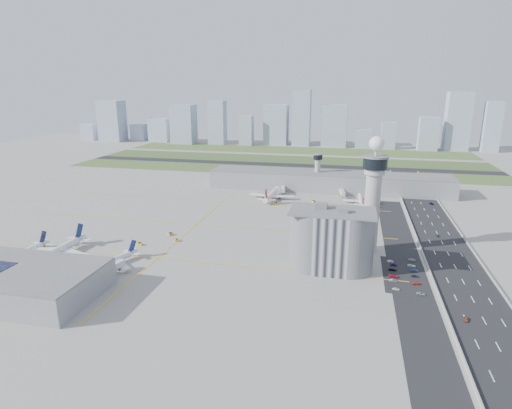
% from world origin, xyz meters
% --- Properties ---
extents(ground, '(1000.00, 1000.00, 0.00)m').
position_xyz_m(ground, '(0.00, 0.00, 0.00)').
color(ground, '#9F9C94').
extents(grass_strip_0, '(480.00, 50.00, 0.08)m').
position_xyz_m(grass_strip_0, '(-20.00, 225.00, 0.04)').
color(grass_strip_0, '#3D582A').
rests_on(grass_strip_0, ground).
extents(grass_strip_1, '(480.00, 60.00, 0.08)m').
position_xyz_m(grass_strip_1, '(-20.00, 300.00, 0.04)').
color(grass_strip_1, '#3B5829').
rests_on(grass_strip_1, ground).
extents(grass_strip_2, '(480.00, 70.00, 0.08)m').
position_xyz_m(grass_strip_2, '(-20.00, 380.00, 0.04)').
color(grass_strip_2, '#48642F').
rests_on(grass_strip_2, ground).
extents(runway, '(480.00, 22.00, 0.10)m').
position_xyz_m(runway, '(-20.00, 262.00, 0.06)').
color(runway, black).
rests_on(runway, ground).
extents(highway, '(28.00, 500.00, 0.10)m').
position_xyz_m(highway, '(115.00, 0.00, 0.05)').
color(highway, black).
rests_on(highway, ground).
extents(barrier_left, '(0.60, 500.00, 1.20)m').
position_xyz_m(barrier_left, '(101.00, 0.00, 0.60)').
color(barrier_left, '#9E9E99').
rests_on(barrier_left, ground).
extents(barrier_right, '(0.60, 500.00, 1.20)m').
position_xyz_m(barrier_right, '(129.00, 0.00, 0.60)').
color(barrier_right, '#9E9E99').
rests_on(barrier_right, ground).
extents(landside_road, '(18.00, 260.00, 0.08)m').
position_xyz_m(landside_road, '(90.00, -10.00, 0.04)').
color(landside_road, black).
rests_on(landside_road, ground).
extents(parking_lot, '(20.00, 44.00, 0.10)m').
position_xyz_m(parking_lot, '(88.00, -22.00, 0.05)').
color(parking_lot, black).
rests_on(parking_lot, ground).
extents(taxiway_line_h_0, '(260.00, 0.60, 0.01)m').
position_xyz_m(taxiway_line_h_0, '(-40.00, -30.00, 0.01)').
color(taxiway_line_h_0, yellow).
rests_on(taxiway_line_h_0, ground).
extents(taxiway_line_h_1, '(260.00, 0.60, 0.01)m').
position_xyz_m(taxiway_line_h_1, '(-40.00, 30.00, 0.01)').
color(taxiway_line_h_1, yellow).
rests_on(taxiway_line_h_1, ground).
extents(taxiway_line_h_2, '(260.00, 0.60, 0.01)m').
position_xyz_m(taxiway_line_h_2, '(-40.00, 90.00, 0.01)').
color(taxiway_line_h_2, yellow).
rests_on(taxiway_line_h_2, ground).
extents(taxiway_line_v, '(0.60, 260.00, 0.01)m').
position_xyz_m(taxiway_line_v, '(-40.00, 30.00, 0.01)').
color(taxiway_line_v, yellow).
rests_on(taxiway_line_v, ground).
extents(control_tower, '(14.00, 14.00, 64.50)m').
position_xyz_m(control_tower, '(72.00, 8.00, 35.04)').
color(control_tower, '#ADAAA5').
rests_on(control_tower, ground).
extents(secondary_tower, '(8.60, 8.60, 31.90)m').
position_xyz_m(secondary_tower, '(30.00, 150.00, 18.80)').
color(secondary_tower, '#ADAAA5').
rests_on(secondary_tower, ground).
extents(admin_building, '(42.00, 24.00, 33.50)m').
position_xyz_m(admin_building, '(51.99, -22.00, 15.30)').
color(admin_building, '#B2B2B7').
rests_on(admin_building, ground).
extents(terminal_pier, '(210.00, 32.00, 15.80)m').
position_xyz_m(terminal_pier, '(40.00, 148.00, 7.90)').
color(terminal_pier, gray).
rests_on(terminal_pier, ground).
extents(near_terminal, '(84.00, 42.00, 13.00)m').
position_xyz_m(near_terminal, '(-88.07, -82.02, 6.43)').
color(near_terminal, gray).
rests_on(near_terminal, ground).
extents(airplane_near_a, '(32.59, 37.85, 10.25)m').
position_xyz_m(airplane_near_a, '(-110.59, -46.73, 5.12)').
color(airplane_near_a, white).
rests_on(airplane_near_a, ground).
extents(airplane_near_b, '(40.39, 47.01, 12.80)m').
position_xyz_m(airplane_near_b, '(-93.64, -41.15, 6.40)').
color(airplane_near_b, white).
rests_on(airplane_near_b, ground).
extents(airplane_near_c, '(40.12, 43.18, 9.79)m').
position_xyz_m(airplane_near_c, '(-58.97, -45.88, 4.89)').
color(airplane_near_c, white).
rests_on(airplane_near_c, ground).
extents(airplane_far_a, '(39.81, 46.13, 12.41)m').
position_xyz_m(airplane_far_a, '(-3.23, 108.30, 6.20)').
color(airplane_far_a, white).
rests_on(airplane_far_a, ground).
extents(airplane_far_b, '(30.28, 35.17, 9.53)m').
position_xyz_m(airplane_far_b, '(68.27, 109.08, 4.77)').
color(airplane_far_b, white).
rests_on(airplane_far_b, ground).
extents(jet_bridge_near_1, '(5.39, 14.31, 5.70)m').
position_xyz_m(jet_bridge_near_1, '(-83.00, -61.00, 2.85)').
color(jet_bridge_near_1, silver).
rests_on(jet_bridge_near_1, ground).
extents(jet_bridge_near_2, '(5.39, 14.31, 5.70)m').
position_xyz_m(jet_bridge_near_2, '(-53.00, -61.00, 2.85)').
color(jet_bridge_near_2, silver).
rests_on(jet_bridge_near_2, ground).
extents(jet_bridge_far_0, '(5.39, 14.31, 5.70)m').
position_xyz_m(jet_bridge_far_0, '(2.00, 132.00, 2.85)').
color(jet_bridge_far_0, silver).
rests_on(jet_bridge_far_0, ground).
extents(jet_bridge_far_1, '(5.39, 14.31, 5.70)m').
position_xyz_m(jet_bridge_far_1, '(52.00, 132.00, 2.85)').
color(jet_bridge_far_1, silver).
rests_on(jet_bridge_far_1, ground).
extents(tug_0, '(3.48, 3.63, 1.74)m').
position_xyz_m(tug_0, '(-112.63, -29.09, 0.87)').
color(tug_0, '#DFC008').
rests_on(tug_0, ground).
extents(tug_1, '(3.32, 2.36, 1.87)m').
position_xyz_m(tug_1, '(-58.64, -14.41, 0.93)').
color(tug_1, yellow).
rests_on(tug_1, ground).
extents(tug_2, '(2.90, 3.38, 1.65)m').
position_xyz_m(tug_2, '(-40.03, -3.22, 0.83)').
color(tug_2, '#CFB807').
rests_on(tug_2, ground).
extents(tug_3, '(3.57, 3.90, 1.87)m').
position_xyz_m(tug_3, '(-48.25, 5.87, 0.94)').
color(tug_3, orange).
rests_on(tug_3, ground).
extents(tug_4, '(3.97, 3.86, 1.91)m').
position_xyz_m(tug_4, '(3.62, 90.99, 0.96)').
color(tug_4, '#F3B60D').
rests_on(tug_4, ground).
extents(tug_5, '(3.27, 3.65, 1.76)m').
position_xyz_m(tug_5, '(31.67, 103.24, 0.88)').
color(tug_5, gold).
rests_on(tug_5, ground).
extents(car_lot_0, '(3.26, 1.40, 1.10)m').
position_xyz_m(car_lot_0, '(82.96, -40.09, 0.55)').
color(car_lot_0, white).
rests_on(car_lot_0, ground).
extents(car_lot_1, '(3.78, 1.82, 1.20)m').
position_xyz_m(car_lot_1, '(82.40, -31.17, 0.60)').
color(car_lot_1, gray).
rests_on(car_lot_1, ground).
extents(car_lot_2, '(4.89, 2.58, 1.31)m').
position_xyz_m(car_lot_2, '(82.97, -26.38, 0.66)').
color(car_lot_2, '#B71739').
rests_on(car_lot_2, ground).
extents(car_lot_3, '(3.97, 1.62, 1.15)m').
position_xyz_m(car_lot_3, '(83.03, -18.32, 0.58)').
color(car_lot_3, black).
rests_on(car_lot_3, ground).
extents(car_lot_4, '(3.45, 1.51, 1.16)m').
position_xyz_m(car_lot_4, '(84.07, -11.93, 0.58)').
color(car_lot_4, navy).
rests_on(car_lot_4, ground).
extents(car_lot_5, '(3.43, 1.68, 1.08)m').
position_xyz_m(car_lot_5, '(82.64, -7.46, 0.54)').
color(car_lot_5, silver).
rests_on(car_lot_5, ground).
extents(car_lot_6, '(4.22, 2.24, 1.13)m').
position_xyz_m(car_lot_6, '(93.52, -42.47, 0.56)').
color(car_lot_6, '#9698AD').
rests_on(car_lot_6, ground).
extents(car_lot_7, '(4.27, 2.19, 1.19)m').
position_xyz_m(car_lot_7, '(92.70, -32.02, 0.59)').
color(car_lot_7, '#B62F22').
rests_on(car_lot_7, ground).
extents(car_lot_8, '(3.48, 1.44, 1.18)m').
position_xyz_m(car_lot_8, '(93.20, -23.77, 0.59)').
color(car_lot_8, '#25232C').
rests_on(car_lot_8, ground).
extents(car_lot_9, '(4.09, 1.77, 1.31)m').
position_xyz_m(car_lot_9, '(93.69, -17.28, 0.66)').
color(car_lot_9, navy).
rests_on(car_lot_9, ground).
extents(car_lot_10, '(4.31, 2.48, 1.13)m').
position_xyz_m(car_lot_10, '(93.00, -10.89, 0.56)').
color(car_lot_10, white).
rests_on(car_lot_10, ground).
extents(car_lot_11, '(4.65, 2.30, 1.30)m').
position_xyz_m(car_lot_11, '(94.13, -3.32, 0.65)').
color(car_lot_11, '#979BA2').
rests_on(car_lot_11, ground).
extents(car_hw_0, '(1.97, 3.90, 1.27)m').
position_xyz_m(car_hw_0, '(107.90, -61.44, 0.64)').
color(car_hw_0, brown).
rests_on(car_hw_0, ground).
extents(car_hw_1, '(1.26, 3.32, 1.08)m').
position_xyz_m(car_hw_1, '(114.06, 40.35, 0.54)').
color(car_hw_1, black).
rests_on(car_hw_1, ground).
extents(car_hw_2, '(2.59, 4.86, 1.30)m').
position_xyz_m(car_hw_2, '(122.43, 118.27, 0.65)').
color(car_hw_2, '#0E134F').
rests_on(car_hw_2, ground).
extents(car_hw_4, '(1.79, 3.96, 1.32)m').
position_xyz_m(car_hw_4, '(107.08, 181.33, 0.66)').
color(car_hw_4, slate).
rests_on(car_hw_4, ground).
extents(skyline_bldg_0, '(24.05, 19.24, 26.50)m').
position_xyz_m(skyline_bldg_0, '(-377.77, 421.70, 13.25)').
color(skyline_bldg_0, '#9EADC1').
rests_on(skyline_bldg_0, ground).
extents(skyline_bldg_1, '(37.63, 30.10, 65.60)m').
position_xyz_m(skyline_bldg_1, '(-331.22, 417.61, 32.80)').
color(skyline_bldg_1, '#9EADC1').
rests_on(skyline_bldg_1, ground).
extents(skyline_bldg_2, '(22.81, 18.25, 26.79)m').
position_xyz_m(skyline_bldg_2, '(-291.25, 430.16, 13.39)').
color(skyline_bldg_2, '#9EADC1').
rests_on(skyline_bldg_2, ground).
extents(skyline_bldg_3, '(32.30, 25.84, 36.93)m').
position_xyz_m(skyline_bldg_3, '(-252.58, 431.35, 18.47)').
color(skyline_bldg_3, '#9EADC1').
rests_on(skyline_bldg_3, ground).
extents(skyline_bldg_4, '(35.81, 28.65, 60.36)m').
position_xyz_m(skyline_bldg_4, '(-204.47, 415.19, 30.18)').
color(skyline_bldg_4, '#9EADC1').
rests_on(skyline_bldg_4, ground).
extents(skyline_bldg_5, '(25.49, 20.39, 66.89)m').
position_xyz_m(skyline_bldg_5, '(-150.11, 419.66, 33.44)').
color(skyline_bldg_5, '#9EADC1').
rests_on(skyline_bldg_5, ground).
extents(skyline_bldg_6, '(20.04, 16.03, 45.20)m').
position_xyz_m(skyline_bldg_6, '(-102.68, 417.90, 22.60)').
color(skyline_bldg_6, '#9EADC1').
rests_on(skyline_bldg_6, ground).
extents(skyline_bldg_7, '(35.76, 28.61, 61.22)m').
position_xyz_m(skyline_bldg_7, '(-59.44, 436.89, 30.61)').
color(skyline_bldg_7, '#9EADC1').
rests_on(skyline_bldg_7, ground).
extents(skyline_bldg_8, '(26.33, 21.06, 83.39)m').
position_xyz_m(skyline_bldg_8, '(-19.42, 431.56, 41.69)').
color(skyline_bldg_8, '#9EADC1').
rests_on(skyline_bldg_8, ground).
extents(skyline_bldg_9, '(36.96, 29.57, 62.11)m').
position_xyz_m(skyline_bldg_9, '(30.27, 432.32, 31.06)').
color(skyline_bldg_9, '#9EADC1').
rests_on(skyline_bldg_9, ground).
extents(skyline_bldg_10, '(23.01, 18.41, 27.75)m').
position_xyz_m(skyline_bldg_10, '(73.27, 423.68, 13.87)').
color(skyline_bldg_10, '#9EADC1').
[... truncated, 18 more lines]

